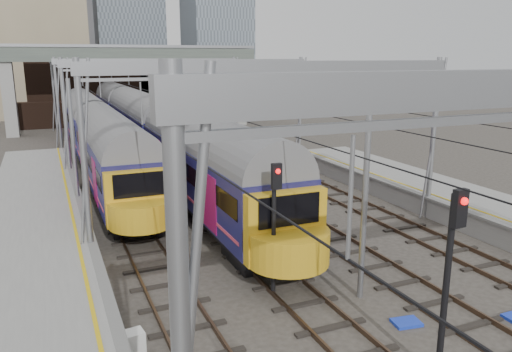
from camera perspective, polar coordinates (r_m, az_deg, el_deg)
name	(u,v)px	position (r m, az deg, el deg)	size (l,w,h in m)	color
ground	(397,325)	(16.55, 15.85, -16.05)	(160.00, 160.00, 0.00)	#38332D
platform_left	(35,339)	(15.45, -23.93, -16.66)	(4.32, 55.00, 1.12)	gray
tracks	(229,199)	(28.79, -3.05, -2.66)	(14.40, 80.00, 0.22)	#4C3828
overhead_line	(195,79)	(33.86, -7.03, 10.94)	(16.80, 80.00, 8.00)	gray
retaining_wall	(137,87)	(63.97, -13.49, 9.83)	(28.00, 2.75, 9.00)	black
overbridge	(132,64)	(57.78, -14.02, 12.36)	(28.00, 3.00, 9.25)	gray
train_main	(125,112)	(51.10, -14.71, 7.05)	(3.10, 71.54, 5.23)	black
train_second	(97,134)	(37.90, -17.71, 4.56)	(2.91, 33.70, 4.98)	black
signal_near_left	(275,213)	(16.54, 2.14, -4.29)	(0.34, 0.46, 4.68)	black
signal_near_centre	(450,264)	(13.04, 21.32, -9.31)	(0.37, 0.47, 5.05)	black
relay_cabinet	(134,350)	(14.17, -13.78, -18.79)	(0.54, 0.45, 1.08)	silver
equip_cover_a	(406,322)	(16.65, 16.81, -15.73)	(0.84, 0.59, 0.10)	#1A37C8
equip_cover_b	(307,260)	(20.48, 5.83, -9.49)	(0.77, 0.55, 0.09)	#1A37C8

